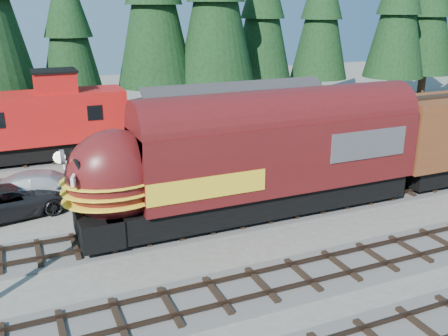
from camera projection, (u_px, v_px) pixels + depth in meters
name	position (u px, v px, depth m)	size (l,w,h in m)	color
ground	(358.00, 238.00, 22.76)	(120.00, 120.00, 0.00)	#6B665B
track_spur	(77.00, 157.00, 34.62)	(32.00, 3.20, 0.33)	#4C4947
depot	(255.00, 126.00, 30.98)	(12.80, 7.00, 5.30)	gold
conifer_backdrop	(215.00, 3.00, 42.06)	(78.29, 22.54, 16.97)	black
locomotive	(245.00, 165.00, 23.92)	(17.70, 3.52, 4.81)	black
caboose	(43.00, 121.00, 33.04)	(10.85, 3.15, 5.64)	black
pickup_truck_a	(12.00, 201.00, 24.86)	(2.67, 5.80, 1.61)	black
pickup_truck_b	(47.00, 187.00, 26.60)	(2.39, 5.88, 1.71)	#B4B8BD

